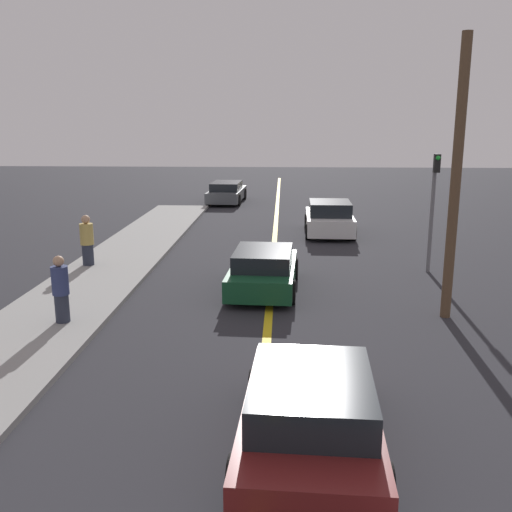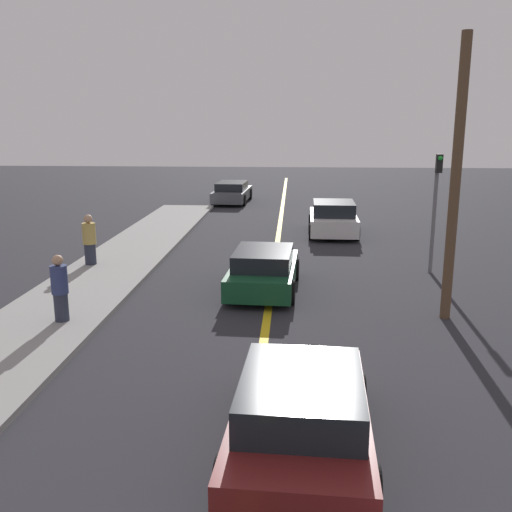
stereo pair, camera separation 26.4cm
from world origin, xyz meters
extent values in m
cube|color=gold|center=(0.00, 18.00, 0.00)|extent=(0.20, 60.00, 0.01)
cube|color=gray|center=(-5.19, 15.28, 0.06)|extent=(2.78, 30.57, 0.13)
cube|color=maroon|center=(0.74, 6.91, 0.45)|extent=(2.08, 4.16, 0.57)
cube|color=black|center=(0.74, 6.71, 0.99)|extent=(1.77, 2.32, 0.51)
cylinder|color=black|center=(-0.09, 8.22, 0.31)|extent=(0.25, 0.62, 0.61)
cylinder|color=black|center=(1.70, 8.13, 0.31)|extent=(0.25, 0.62, 0.61)
cylinder|color=black|center=(-0.22, 5.70, 0.31)|extent=(0.25, 0.62, 0.61)
cylinder|color=black|center=(1.58, 5.61, 0.31)|extent=(0.25, 0.62, 0.61)
cube|color=#144728|center=(-0.21, 14.93, 0.47)|extent=(1.94, 3.97, 0.57)
cube|color=black|center=(-0.21, 14.73, 0.98)|extent=(1.64, 2.21, 0.45)
cylinder|color=black|center=(-0.97, 16.17, 0.32)|extent=(0.25, 0.66, 0.65)
cylinder|color=black|center=(0.68, 16.09, 0.32)|extent=(0.25, 0.66, 0.65)
cylinder|color=black|center=(-1.10, 13.77, 0.32)|extent=(0.25, 0.66, 0.65)
cylinder|color=black|center=(0.56, 13.68, 0.32)|extent=(0.25, 0.66, 0.65)
cube|color=silver|center=(2.28, 23.31, 0.52)|extent=(1.98, 3.95, 0.68)
cube|color=black|center=(2.28, 23.11, 1.14)|extent=(1.72, 2.19, 0.55)
cylinder|color=black|center=(1.40, 24.54, 0.33)|extent=(0.23, 0.66, 0.65)
cylinder|color=black|center=(3.21, 24.50, 0.33)|extent=(0.23, 0.66, 0.65)
cylinder|color=black|center=(1.35, 22.11, 0.33)|extent=(0.23, 0.66, 0.65)
cylinder|color=black|center=(3.16, 22.07, 0.33)|extent=(0.23, 0.66, 0.65)
cube|color=#4C5156|center=(-2.99, 32.82, 0.48)|extent=(2.04, 4.69, 0.59)
cube|color=black|center=(-2.99, 32.59, 1.00)|extent=(1.72, 2.61, 0.45)
cylinder|color=black|center=(-3.78, 34.29, 0.34)|extent=(0.25, 0.68, 0.67)
cylinder|color=black|center=(-2.06, 34.20, 0.34)|extent=(0.25, 0.68, 0.67)
cylinder|color=black|center=(-3.92, 31.44, 0.34)|extent=(0.25, 0.68, 0.67)
cylinder|color=black|center=(-2.20, 31.35, 0.34)|extent=(0.25, 0.68, 0.67)
cylinder|color=#282D3D|center=(-4.73, 11.72, 0.46)|extent=(0.32, 0.32, 0.66)
cylinder|color=navy|center=(-4.73, 11.72, 1.12)|extent=(0.38, 0.38, 0.66)
sphere|color=tan|center=(-4.73, 11.72, 1.57)|extent=(0.25, 0.25, 0.25)
cylinder|color=#282D3D|center=(-5.94, 17.05, 0.47)|extent=(0.36, 0.36, 0.67)
cylinder|color=tan|center=(-5.94, 17.05, 1.14)|extent=(0.42, 0.42, 0.67)
sphere|color=tan|center=(-5.94, 17.05, 1.62)|extent=(0.27, 0.27, 0.27)
cylinder|color=slate|center=(4.94, 17.20, 1.85)|extent=(0.12, 0.12, 3.69)
cube|color=black|center=(4.94, 17.02, 3.42)|extent=(0.18, 0.18, 0.55)
sphere|color=green|center=(4.94, 16.93, 3.58)|extent=(0.14, 0.14, 0.14)
cylinder|color=brown|center=(4.31, 12.87, 3.29)|extent=(0.24, 0.24, 6.57)
camera|label=1|loc=(0.32, -0.53, 4.63)|focal=40.00mm
camera|label=2|loc=(0.59, -0.52, 4.63)|focal=40.00mm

